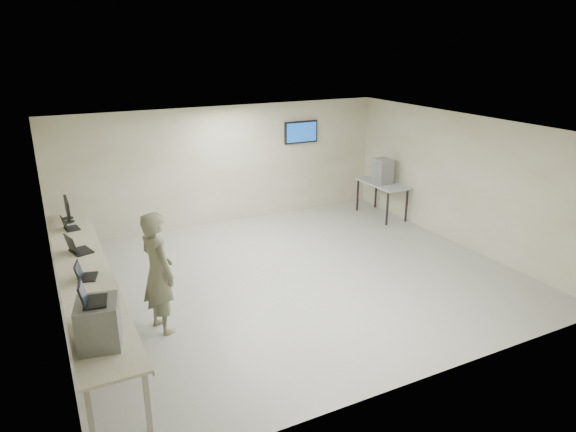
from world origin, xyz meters
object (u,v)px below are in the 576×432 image
equipment_box (98,324)px  side_table (382,186)px  workbench (85,274)px  soldier (158,272)px

equipment_box → side_table: bearing=42.4°
workbench → side_table: workbench is taller
workbench → soldier: size_ratio=3.15×
workbench → soldier: soldier is taller
equipment_box → side_table: equipment_box is taller
equipment_box → workbench: bearing=99.7°
side_table → workbench: bearing=-163.5°
soldier → side_table: 6.85m
side_table → equipment_box: bearing=-149.0°
workbench → soldier: 1.20m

